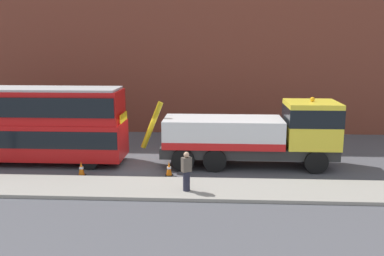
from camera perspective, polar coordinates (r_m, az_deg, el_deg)
ground_plane at (r=23.20m, az=-6.41°, el=-4.65°), size 120.00×120.00×0.00m
near_kerb at (r=19.24m, az=-8.50°, el=-7.88°), size 60.00×2.80×0.15m
building_facade at (r=30.81m, az=-4.04°, el=14.51°), size 60.00×1.50×16.00m
recovery_tow_truck at (r=22.31m, az=8.72°, el=-0.70°), size 10.14×2.66×3.67m
double_decker_bus at (r=24.40m, az=-21.88°, el=0.77°), size 11.05×2.57×4.06m
pedestrian_bystander at (r=18.19m, az=-0.75°, el=-5.88°), size 0.48×0.43×1.71m
traffic_cone_near_bus at (r=21.49m, az=-14.57°, el=-5.32°), size 0.36×0.36×0.72m
traffic_cone_midway at (r=20.84m, az=-3.09°, el=-5.48°), size 0.36×0.36×0.72m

